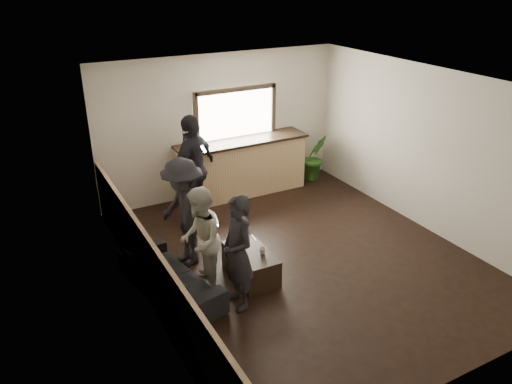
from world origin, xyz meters
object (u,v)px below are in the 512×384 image
person_c (184,213)px  bar_counter (242,164)px  cup_a (239,244)px  person_b (200,240)px  sofa (170,276)px  coffee_table (251,264)px  person_a (238,253)px  potted_plant (315,157)px  cup_b (262,251)px  person_d (194,169)px

person_c → bar_counter: bearing=124.5°
cup_a → person_b: bearing=-169.5°
sofa → cup_a: bearing=-98.8°
coffee_table → person_b: person_b is taller
bar_counter → person_a: bearing=-117.5°
sofa → person_a: (0.73, -0.69, 0.54)m
coffee_table → bar_counter: bearing=65.7°
person_b → person_c: person_c is taller
potted_plant → person_a: size_ratio=0.61×
coffee_table → cup_a: size_ratio=8.34×
bar_counter → person_b: (-2.00, -2.69, 0.13)m
cup_b → sofa: bearing=167.2°
cup_b → person_d: person_d is taller
person_d → potted_plant: bearing=156.3°
sofa → potted_plant: size_ratio=1.86×
person_a → person_c: person_c is taller
bar_counter → person_c: (-1.96, -1.96, 0.22)m
cup_a → cup_b: size_ratio=1.14×
cup_b → person_d: (-0.15, 2.26, 0.52)m
coffee_table → person_d: bearing=90.5°
cup_b → person_c: size_ratio=0.06×
potted_plant → person_a: bearing=-136.7°
person_d → person_b: bearing=35.5°
cup_a → person_c: 0.95m
cup_a → potted_plant: size_ratio=0.11×
potted_plant → cup_b: bearing=-135.1°
cup_a → person_a: bearing=-117.3°
potted_plant → coffee_table: bearing=-137.6°
person_b → person_d: bearing=-173.4°
bar_counter → person_b: bearing=-126.7°
cup_a → cup_b: bearing=-58.8°
bar_counter → cup_a: size_ratio=23.57×
person_a → potted_plant: bearing=131.0°
sofa → coffee_table: sofa is taller
bar_counter → cup_a: (-1.34, -2.56, -0.17)m
cup_b → person_c: (-0.83, 0.95, 0.39)m
person_d → person_c: bearing=27.4°
bar_counter → sofa: bearing=-133.2°
bar_counter → cup_a: 2.90m
cup_b → person_d: size_ratio=0.05×
coffee_table → person_b: bearing=172.8°
cup_a → person_c: (-0.62, 0.60, 0.40)m
coffee_table → person_c: (-0.70, 0.82, 0.65)m
person_a → person_b: (-0.28, 0.61, -0.04)m
coffee_table → person_b: (-0.74, 0.09, 0.56)m
cup_b → person_b: 0.95m
person_b → person_c: bearing=-156.9°
cup_b → person_b: size_ratio=0.07×
sofa → person_c: 1.01m
bar_counter → cup_a: bar_counter is taller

